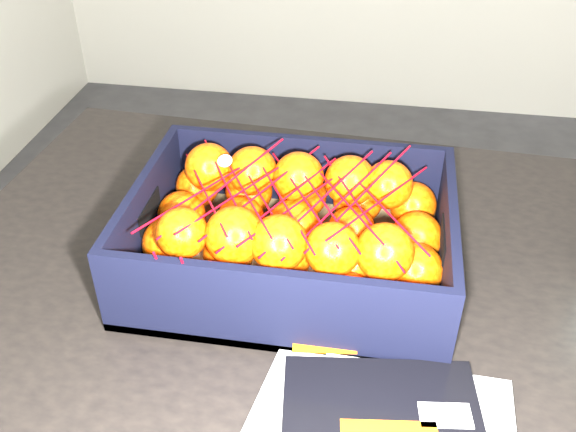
# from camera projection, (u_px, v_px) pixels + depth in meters

# --- Properties ---
(table) EXTENTS (1.24, 0.86, 0.75)m
(table) POSITION_uv_depth(u_px,v_px,m) (355.00, 331.00, 0.94)
(table) COLOR black
(table) RESTS_ON ground
(produce_crate) EXTENTS (0.42, 0.31, 0.12)m
(produce_crate) POSITION_uv_depth(u_px,v_px,m) (292.00, 246.00, 0.88)
(produce_crate) COLOR olive
(produce_crate) RESTS_ON table
(clementine_heap) EXTENTS (0.40, 0.30, 0.13)m
(clementine_heap) POSITION_uv_depth(u_px,v_px,m) (293.00, 230.00, 0.87)
(clementine_heap) COLOR #FF4D05
(clementine_heap) RESTS_ON produce_crate
(mesh_net) EXTENTS (0.35, 0.28, 0.09)m
(mesh_net) POSITION_uv_depth(u_px,v_px,m) (287.00, 199.00, 0.83)
(mesh_net) COLOR #B40614
(mesh_net) RESTS_ON clementine_heap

